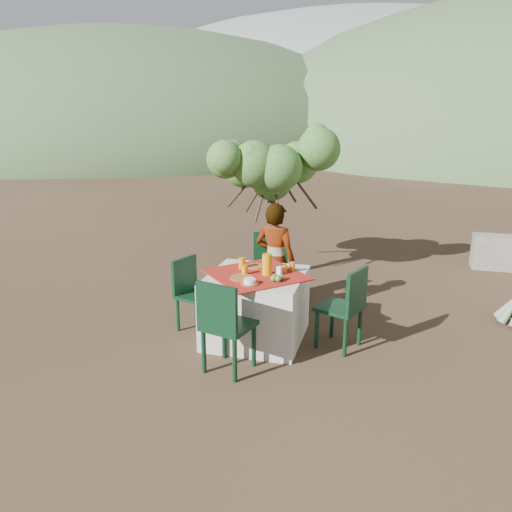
{
  "coord_description": "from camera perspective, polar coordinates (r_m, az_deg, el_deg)",
  "views": [
    {
      "loc": [
        0.98,
        -5.12,
        2.45
      ],
      "look_at": [
        -0.5,
        0.25,
        0.84
      ],
      "focal_mm": 35.0,
      "sensor_mm": 36.0,
      "label": 1
    }
  ],
  "objects": [
    {
      "name": "plate_near",
      "position": [
        5.28,
        -1.64,
        -2.5
      ],
      "size": [
        0.25,
        0.25,
        0.01
      ],
      "primitive_type": "cylinder",
      "color": "brown",
      "rests_on": "table"
    },
    {
      "name": "glass_near",
      "position": [
        5.39,
        -1.33,
        -1.61
      ],
      "size": [
        0.06,
        0.06,
        0.1
      ],
      "primitive_type": "cylinder",
      "color": "orange",
      "rests_on": "table"
    },
    {
      "name": "chair_right",
      "position": [
        5.36,
        10.27,
        -5.48
      ],
      "size": [
        0.54,
        0.54,
        0.91
      ],
      "rotation": [
        0.0,
        0.0,
        4.33
      ],
      "color": "black",
      "rests_on": "ground"
    },
    {
      "name": "fruit_cluster",
      "position": [
        5.19,
        2.39,
        -2.51
      ],
      "size": [
        0.13,
        0.12,
        0.07
      ],
      "color": "#4A812F",
      "rests_on": "table"
    },
    {
      "name": "juice_pitcher",
      "position": [
        5.36,
        1.27,
        -0.97
      ],
      "size": [
        0.11,
        0.11,
        0.23
      ],
      "primitive_type": "cylinder",
      "color": "orange",
      "rests_on": "table"
    },
    {
      "name": "hill_far_center",
      "position": [
        57.39,
        10.75,
        13.39
      ],
      "size": [
        60.0,
        60.0,
        24.0
      ],
      "primitive_type": "ellipsoid",
      "color": "slate",
      "rests_on": "ground"
    },
    {
      "name": "bowl_plate",
      "position": [
        5.1,
        -0.73,
        -3.17
      ],
      "size": [
        0.18,
        0.18,
        0.01
      ],
      "primitive_type": "cylinder",
      "color": "brown",
      "rests_on": "table"
    },
    {
      "name": "jar_right",
      "position": [
        5.53,
        4.17,
        -1.2
      ],
      "size": [
        0.06,
        0.06,
        0.1
      ],
      "primitive_type": "cylinder",
      "color": "#C07721",
      "rests_on": "table"
    },
    {
      "name": "glass_far",
      "position": [
        5.59,
        -1.62,
        -0.84
      ],
      "size": [
        0.08,
        0.08,
        0.12
      ],
      "primitive_type": "cylinder",
      "color": "orange",
      "rests_on": "table"
    },
    {
      "name": "napkin_holder",
      "position": [
        5.4,
        2.6,
        -1.65
      ],
      "size": [
        0.08,
        0.06,
        0.09
      ],
      "primitive_type": "cube",
      "rotation": [
        0.0,
        0.0,
        -0.32
      ],
      "color": "white",
      "rests_on": "table"
    },
    {
      "name": "chair_left",
      "position": [
        5.83,
        -7.36,
        -3.91
      ],
      "size": [
        0.5,
        0.5,
        0.85
      ],
      "rotation": [
        0.0,
        0.0,
        1.24
      ],
      "color": "black",
      "rests_on": "ground"
    },
    {
      "name": "shrub_tree",
      "position": [
        7.44,
        2.41,
        9.33
      ],
      "size": [
        1.7,
        1.66,
        1.99
      ],
      "color": "#4A2F25",
      "rests_on": "ground"
    },
    {
      "name": "white_bowl",
      "position": [
        5.09,
        -0.73,
        -2.87
      ],
      "size": [
        0.13,
        0.13,
        0.05
      ],
      "primitive_type": "cylinder",
      "color": "white",
      "rests_on": "bowl_plate"
    },
    {
      "name": "table",
      "position": [
        5.55,
        0.01,
        -5.81
      ],
      "size": [
        1.3,
        1.3,
        0.76
      ],
      "color": "silver",
      "rests_on": "ground"
    },
    {
      "name": "hill_near_left",
      "position": [
        40.0,
        -13.22,
        12.18
      ],
      "size": [
        40.0,
        40.0,
        16.0
      ],
      "primitive_type": "ellipsoid",
      "color": "#38542F",
      "rests_on": "ground"
    },
    {
      "name": "ground",
      "position": [
        5.76,
        4.2,
        -9.14
      ],
      "size": [
        160.0,
        160.0,
        0.0
      ],
      "primitive_type": "plane",
      "color": "#362418",
      "rests_on": "ground"
    },
    {
      "name": "person",
      "position": [
        6.09,
        2.21,
        -0.51
      ],
      "size": [
        0.58,
        0.44,
        1.43
      ],
      "primitive_type": "imported",
      "rotation": [
        0.0,
        0.0,
        2.93
      ],
      "color": "#8C6651",
      "rests_on": "ground"
    },
    {
      "name": "chair_near",
      "position": [
        4.79,
        -3.68,
        -7.64
      ],
      "size": [
        0.53,
        0.53,
        0.95
      ],
      "rotation": [
        0.0,
        0.0,
        2.89
      ],
      "color": "black",
      "rests_on": "ground"
    },
    {
      "name": "chair_far",
      "position": [
        6.43,
        1.68,
        -1.24
      ],
      "size": [
        0.54,
        0.54,
        0.97
      ],
      "rotation": [
        0.0,
        0.0,
        0.24
      ],
      "color": "black",
      "rests_on": "ground"
    },
    {
      "name": "jar_left",
      "position": [
        5.45,
        3.24,
        -1.45
      ],
      "size": [
        0.06,
        0.06,
        0.09
      ],
      "primitive_type": "cylinder",
      "color": "#C07721",
      "rests_on": "table"
    },
    {
      "name": "plate_far",
      "position": [
        5.66,
        -0.02,
        -1.18
      ],
      "size": [
        0.22,
        0.22,
        0.01
      ],
      "primitive_type": "cylinder",
      "color": "brown",
      "rests_on": "table"
    }
  ]
}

